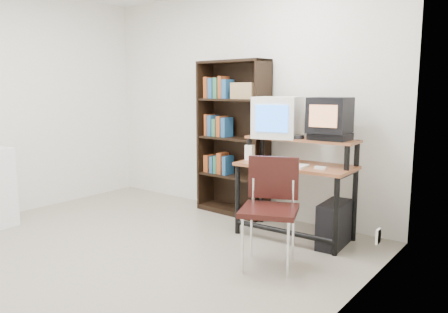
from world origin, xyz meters
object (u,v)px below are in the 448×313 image
Objects in this scene: crt_monitor at (278,117)px; crt_tv at (330,115)px; school_chair at (271,199)px; bookshelf at (234,136)px; pc_tower at (334,224)px; computer_desk at (296,170)px.

crt_tv is at bearing -13.02° from crt_monitor.
crt_tv is at bearing 58.82° from school_chair.
crt_tv is 0.42× the size of school_chair.
bookshelf reaches higher than crt_tv.
crt_monitor reaches higher than pc_tower.
crt_monitor is 0.30× the size of bookshelf.
computer_desk is at bearing 80.03° from school_chair.
crt_monitor is 0.55m from crt_tv.
pc_tower is at bearing -10.81° from bookshelf.
bookshelf reaches higher than crt_monitor.
crt_monitor is 1.41× the size of crt_tv.
crt_monitor is at bearing -15.68° from bookshelf.
computer_desk is 2.16× the size of crt_monitor.
school_chair is at bearing -39.41° from bookshelf.
school_chair is at bearing -102.48° from crt_tv.
crt_monitor reaches higher than computer_desk.
school_chair is (-0.13, -0.83, -0.66)m from crt_tv.
pc_tower is (0.42, -0.02, -0.47)m from computer_desk.
pc_tower is 0.83m from school_chair.
computer_desk is 0.62m from crt_tv.
school_chair is at bearing -114.12° from pc_tower.
crt_tv is (0.29, 0.09, 0.54)m from computer_desk.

